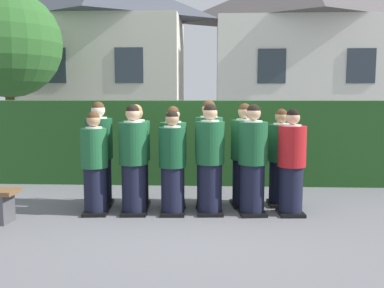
{
  "coord_description": "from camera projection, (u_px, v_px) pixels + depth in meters",
  "views": [
    {
      "loc": [
        0.31,
        -6.25,
        1.82
      ],
      "look_at": [
        0.0,
        0.24,
        1.05
      ],
      "focal_mm": 39.21,
      "sensor_mm": 36.0,
      "label": 1
    }
  ],
  "objects": [
    {
      "name": "ground_plane",
      "position": [
        191.0,
        214.0,
        6.43
      ],
      "size": [
        60.0,
        60.0,
        0.0
      ],
      "primitive_type": "plane",
      "color": "slate"
    },
    {
      "name": "student_front_row_0",
      "position": [
        95.0,
        166.0,
        6.35
      ],
      "size": [
        0.41,
        0.48,
        1.57
      ],
      "color": "black",
      "rests_on": "ground"
    },
    {
      "name": "student_front_row_1",
      "position": [
        134.0,
        162.0,
        6.36
      ],
      "size": [
        0.43,
        0.51,
        1.67
      ],
      "color": "black",
      "rests_on": "ground"
    },
    {
      "name": "student_front_row_2",
      "position": [
        172.0,
        165.0,
        6.34
      ],
      "size": [
        0.41,
        0.51,
        1.58
      ],
      "color": "black",
      "rests_on": "ground"
    },
    {
      "name": "student_front_row_3",
      "position": [
        210.0,
        162.0,
        6.36
      ],
      "size": [
        0.44,
        0.54,
        1.68
      ],
      "color": "black",
      "rests_on": "ground"
    },
    {
      "name": "student_front_row_4",
      "position": [
        253.0,
        162.0,
        6.33
      ],
      "size": [
        0.44,
        0.55,
        1.68
      ],
      "color": "black",
      "rests_on": "ground"
    },
    {
      "name": "student_in_red_blazer",
      "position": [
        292.0,
        165.0,
        6.31
      ],
      "size": [
        0.42,
        0.48,
        1.61
      ],
      "color": "black",
      "rests_on": "ground"
    },
    {
      "name": "student_rear_row_0",
      "position": [
        99.0,
        156.0,
        6.83
      ],
      "size": [
        0.44,
        0.56,
        1.71
      ],
      "color": "black",
      "rests_on": "ground"
    },
    {
      "name": "student_rear_row_1",
      "position": [
        137.0,
        158.0,
        6.79
      ],
      "size": [
        0.43,
        0.53,
        1.66
      ],
      "color": "black",
      "rests_on": "ground"
    },
    {
      "name": "student_rear_row_2",
      "position": [
        173.0,
        159.0,
        6.8
      ],
      "size": [
        0.42,
        0.5,
        1.63
      ],
      "color": "black",
      "rests_on": "ground"
    },
    {
      "name": "student_rear_row_3",
      "position": [
        209.0,
        156.0,
        6.82
      ],
      "size": [
        0.45,
        0.5,
        1.73
      ],
      "color": "black",
      "rests_on": "ground"
    },
    {
      "name": "student_rear_row_4",
      "position": [
        244.0,
        158.0,
        6.8
      ],
      "size": [
        0.44,
        0.55,
        1.68
      ],
      "color": "black",
      "rests_on": "ground"
    },
    {
      "name": "student_rear_row_5",
      "position": [
        280.0,
        160.0,
        6.84
      ],
      "size": [
        0.41,
        0.47,
        1.59
      ],
      "color": "black",
      "rests_on": "ground"
    },
    {
      "name": "hedge",
      "position": [
        197.0,
        142.0,
        8.62
      ],
      "size": [
        10.29,
        0.7,
        1.7
      ],
      "color": "#214C1E",
      "rests_on": "ground"
    },
    {
      "name": "school_building_main",
      "position": [
        304.0,
        55.0,
        15.1
      ],
      "size": [
        6.65,
        3.83,
        6.27
      ],
      "color": "silver",
      "rests_on": "ground"
    },
    {
      "name": "school_building_annex",
      "position": [
        103.0,
        58.0,
        14.69
      ],
      "size": [
        5.79,
        3.29,
        6.04
      ],
      "color": "beige",
      "rests_on": "ground"
    },
    {
      "name": "oak_tree_left",
      "position": [
        7.0,
        44.0,
        11.35
      ],
      "size": [
        2.92,
        2.92,
        4.65
      ],
      "color": "brown",
      "rests_on": "ground"
    }
  ]
}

